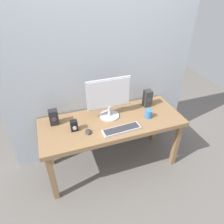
{
  "coord_description": "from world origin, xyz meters",
  "views": [
    {
      "loc": [
        -0.62,
        -1.74,
        2.09
      ],
      "look_at": [
        -0.0,
        0.0,
        0.82
      ],
      "focal_mm": 32.67,
      "sensor_mm": 36.0,
      "label": 1
    }
  ],
  "objects": [
    {
      "name": "mouse",
      "position": [
        -0.31,
        -0.12,
        0.72
      ],
      "size": [
        0.06,
        0.09,
        0.04
      ],
      "primitive_type": "ellipsoid",
      "rotation": [
        0.0,
        0.0,
        -0.04
      ],
      "color": "#333338",
      "rests_on": "desk"
    },
    {
      "name": "keyboard_primary",
      "position": [
        0.04,
        -0.2,
        0.72
      ],
      "size": [
        0.42,
        0.14,
        0.03
      ],
      "color": "silver",
      "rests_on": "desk"
    },
    {
      "name": "audio_controller",
      "position": [
        -0.43,
        -0.02,
        0.76
      ],
      "size": [
        0.07,
        0.07,
        0.12
      ],
      "color": "black",
      "rests_on": "desk"
    },
    {
      "name": "speaker_left",
      "position": [
        -0.62,
        0.16,
        0.79
      ],
      "size": [
        0.1,
        0.08,
        0.18
      ],
      "color": "#232328",
      "rests_on": "desk"
    },
    {
      "name": "desk",
      "position": [
        0.0,
        0.0,
        0.63
      ],
      "size": [
        1.62,
        0.64,
        0.7
      ],
      "color": "#936D47",
      "rests_on": "ground_plane"
    },
    {
      "name": "ground_plane",
      "position": [
        0.0,
        0.0,
        0.0
      ],
      "size": [
        6.0,
        6.0,
        0.0
      ],
      "primitive_type": "plane",
      "color": "slate"
    },
    {
      "name": "speaker_right",
      "position": [
        0.52,
        0.15,
        0.81
      ],
      "size": [
        0.09,
        0.09,
        0.21
      ],
      "color": "#333338",
      "rests_on": "desk"
    },
    {
      "name": "monitor",
      "position": [
        -0.0,
        0.1,
        0.95
      ],
      "size": [
        0.5,
        0.23,
        0.47
      ],
      "color": "silver",
      "rests_on": "desk"
    },
    {
      "name": "wall_back",
      "position": [
        0.0,
        0.36,
        1.5
      ],
      "size": [
        2.3,
        0.04,
        3.0
      ],
      "primitive_type": "cube",
      "color": "#B2BCC6",
      "rests_on": "ground_plane"
    },
    {
      "name": "coffee_mug",
      "position": [
        0.42,
        -0.08,
        0.75
      ],
      "size": [
        0.08,
        0.08,
        0.1
      ],
      "primitive_type": "cylinder",
      "color": "#337FD8",
      "rests_on": "desk"
    }
  ]
}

